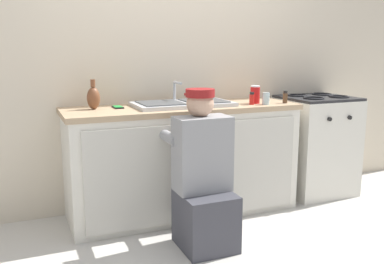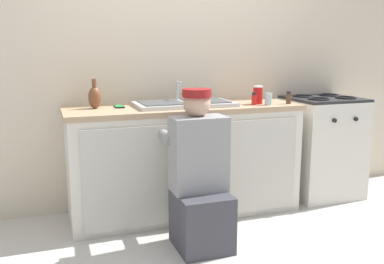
{
  "view_description": "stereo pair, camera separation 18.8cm",
  "coord_description": "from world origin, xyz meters",
  "px_view_note": "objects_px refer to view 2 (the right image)",
  "views": [
    {
      "loc": [
        -1.26,
        -2.93,
        1.37
      ],
      "look_at": [
        0.0,
        0.1,
        0.73
      ],
      "focal_mm": 40.0,
      "sensor_mm": 36.0,
      "label": 1
    },
    {
      "loc": [
        -1.09,
        -3.0,
        1.37
      ],
      "look_at": [
        0.0,
        0.1,
        0.73
      ],
      "focal_mm": 40.0,
      "sensor_mm": 36.0,
      "label": 2
    }
  ],
  "objects_px": {
    "sink_double_basin": "(184,103)",
    "spice_bottle_red": "(254,99)",
    "cell_phone": "(119,107)",
    "water_glass": "(268,99)",
    "stove_range": "(321,146)",
    "vase_decorative": "(95,97)",
    "plumber_person": "(200,183)",
    "spice_bottle_pepper": "(289,98)",
    "soda_cup_red": "(258,95)"
  },
  "relations": [
    {
      "from": "sink_double_basin",
      "to": "spice_bottle_red",
      "type": "height_order",
      "value": "sink_double_basin"
    },
    {
      "from": "cell_phone",
      "to": "water_glass",
      "type": "bearing_deg",
      "value": -12.87
    },
    {
      "from": "sink_double_basin",
      "to": "stove_range",
      "type": "relative_size",
      "value": 0.85
    },
    {
      "from": "sink_double_basin",
      "to": "vase_decorative",
      "type": "bearing_deg",
      "value": 174.07
    },
    {
      "from": "stove_range",
      "to": "vase_decorative",
      "type": "relative_size",
      "value": 4.1
    },
    {
      "from": "water_glass",
      "to": "stove_range",
      "type": "bearing_deg",
      "value": 15.31
    },
    {
      "from": "plumber_person",
      "to": "stove_range",
      "type": "bearing_deg",
      "value": 23.74
    },
    {
      "from": "water_glass",
      "to": "spice_bottle_pepper",
      "type": "distance_m",
      "value": 0.2
    },
    {
      "from": "plumber_person",
      "to": "cell_phone",
      "type": "distance_m",
      "value": 0.96
    },
    {
      "from": "sink_double_basin",
      "to": "spice_bottle_pepper",
      "type": "relative_size",
      "value": 7.62
    },
    {
      "from": "spice_bottle_red",
      "to": "plumber_person",
      "type": "bearing_deg",
      "value": -143.26
    },
    {
      "from": "sink_double_basin",
      "to": "soda_cup_red",
      "type": "bearing_deg",
      "value": -7.95
    },
    {
      "from": "stove_range",
      "to": "sink_double_basin",
      "type": "bearing_deg",
      "value": 179.91
    },
    {
      "from": "stove_range",
      "to": "water_glass",
      "type": "relative_size",
      "value": 9.43
    },
    {
      "from": "soda_cup_red",
      "to": "water_glass",
      "type": "bearing_deg",
      "value": -66.34
    },
    {
      "from": "spice_bottle_pepper",
      "to": "soda_cup_red",
      "type": "bearing_deg",
      "value": 160.74
    },
    {
      "from": "stove_range",
      "to": "soda_cup_red",
      "type": "distance_m",
      "value": 0.9
    },
    {
      "from": "spice_bottle_pepper",
      "to": "plumber_person",
      "type": "bearing_deg",
      "value": -154.27
    },
    {
      "from": "plumber_person",
      "to": "water_glass",
      "type": "xyz_separation_m",
      "value": [
        0.77,
        0.45,
        0.5
      ]
    },
    {
      "from": "sink_double_basin",
      "to": "vase_decorative",
      "type": "xyz_separation_m",
      "value": [
        -0.71,
        0.07,
        0.07
      ]
    },
    {
      "from": "stove_range",
      "to": "vase_decorative",
      "type": "xyz_separation_m",
      "value": [
        -2.07,
        0.08,
        0.53
      ]
    },
    {
      "from": "soda_cup_red",
      "to": "vase_decorative",
      "type": "distance_m",
      "value": 1.35
    },
    {
      "from": "stove_range",
      "to": "spice_bottle_red",
      "type": "distance_m",
      "value": 0.95
    },
    {
      "from": "cell_phone",
      "to": "spice_bottle_red",
      "type": "bearing_deg",
      "value": -12.2
    },
    {
      "from": "spice_bottle_red",
      "to": "spice_bottle_pepper",
      "type": "bearing_deg",
      "value": -4.21
    },
    {
      "from": "water_glass",
      "to": "vase_decorative",
      "type": "bearing_deg",
      "value": 169.19
    },
    {
      "from": "plumber_person",
      "to": "spice_bottle_red",
      "type": "distance_m",
      "value": 0.97
    },
    {
      "from": "water_glass",
      "to": "plumber_person",
      "type": "bearing_deg",
      "value": -149.59
    },
    {
      "from": "plumber_person",
      "to": "water_glass",
      "type": "relative_size",
      "value": 11.04
    },
    {
      "from": "plumber_person",
      "to": "soda_cup_red",
      "type": "height_order",
      "value": "plumber_person"
    },
    {
      "from": "vase_decorative",
      "to": "spice_bottle_pepper",
      "type": "bearing_deg",
      "value": -8.89
    },
    {
      "from": "sink_double_basin",
      "to": "vase_decorative",
      "type": "distance_m",
      "value": 0.71
    },
    {
      "from": "cell_phone",
      "to": "vase_decorative",
      "type": "distance_m",
      "value": 0.21
    },
    {
      "from": "sink_double_basin",
      "to": "water_glass",
      "type": "bearing_deg",
      "value": -15.74
    },
    {
      "from": "spice_bottle_pepper",
      "to": "cell_phone",
      "type": "relative_size",
      "value": 0.75
    },
    {
      "from": "cell_phone",
      "to": "sink_double_basin",
      "type": "bearing_deg",
      "value": -9.04
    },
    {
      "from": "plumber_person",
      "to": "spice_bottle_pepper",
      "type": "relative_size",
      "value": 10.52
    },
    {
      "from": "stove_range",
      "to": "spice_bottle_pepper",
      "type": "relative_size",
      "value": 8.98
    },
    {
      "from": "sink_double_basin",
      "to": "soda_cup_red",
      "type": "xyz_separation_m",
      "value": [
        0.63,
        -0.09,
        0.06
      ]
    },
    {
      "from": "stove_range",
      "to": "plumber_person",
      "type": "relative_size",
      "value": 0.85
    },
    {
      "from": "sink_double_basin",
      "to": "spice_bottle_red",
      "type": "relative_size",
      "value": 7.62
    },
    {
      "from": "stove_range",
      "to": "cell_phone",
      "type": "height_order",
      "value": "stove_range"
    },
    {
      "from": "water_glass",
      "to": "cell_phone",
      "type": "xyz_separation_m",
      "value": [
        -1.19,
        0.27,
        -0.04
      ]
    },
    {
      "from": "plumber_person",
      "to": "spice_bottle_pepper",
      "type": "bearing_deg",
      "value": 25.73
    },
    {
      "from": "soda_cup_red",
      "to": "spice_bottle_pepper",
      "type": "distance_m",
      "value": 0.26
    },
    {
      "from": "sink_double_basin",
      "to": "stove_range",
      "type": "xyz_separation_m",
      "value": [
        1.36,
        -0.0,
        -0.46
      ]
    },
    {
      "from": "spice_bottle_pepper",
      "to": "cell_phone",
      "type": "distance_m",
      "value": 1.42
    },
    {
      "from": "spice_bottle_red",
      "to": "stove_range",
      "type": "bearing_deg",
      "value": 10.55
    },
    {
      "from": "spice_bottle_red",
      "to": "soda_cup_red",
      "type": "height_order",
      "value": "soda_cup_red"
    },
    {
      "from": "stove_range",
      "to": "plumber_person",
      "type": "bearing_deg",
      "value": -156.26
    }
  ]
}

